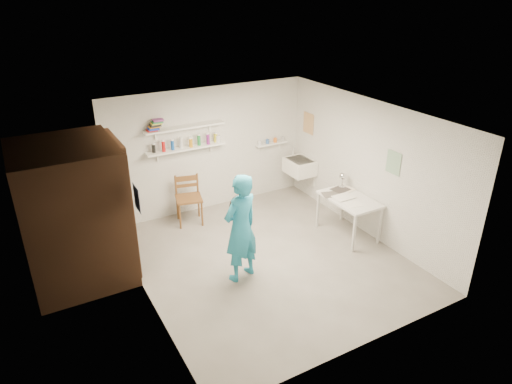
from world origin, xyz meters
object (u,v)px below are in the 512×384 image
belfast_sink (300,167)px  wall_clock (238,204)px  wooden_chair (189,198)px  work_table (348,217)px  man (241,228)px  desk_lamp (343,176)px

belfast_sink → wall_clock: 2.88m
belfast_sink → wooden_chair: wooden_chair is taller
work_table → wall_clock: bearing=-179.9°
wall_clock → work_table: wall_clock is taller
belfast_sink → wall_clock: bearing=-143.3°
belfast_sink → wooden_chair: size_ratio=0.60×
belfast_sink → wooden_chair: bearing=177.6°
work_table → man: bearing=-174.5°
man → work_table: bearing=168.7°
man → desk_lamp: size_ratio=12.57×
belfast_sink → work_table: belfast_sink is taller
desk_lamp → work_table: bearing=-112.4°
work_table → desk_lamp: desk_lamp is taller
man → desk_lamp: man is taller
belfast_sink → man: bearing=-140.9°
man → wooden_chair: size_ratio=1.70×
belfast_sink → man: size_ratio=0.35×
man → wooden_chair: man is taller
man → wall_clock: bearing=-123.6°
wooden_chair → work_table: size_ratio=0.92×
man → wooden_chair: 2.04m
belfast_sink → wooden_chair: (-2.39, 0.10, -0.20)m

